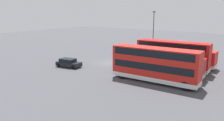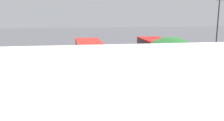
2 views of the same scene
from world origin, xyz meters
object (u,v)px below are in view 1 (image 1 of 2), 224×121
(car_hatchback_silver, at_px, (69,63))
(bus_double_decker_second, at_px, (172,55))
(box_truck_blue, at_px, (184,49))
(bus_single_deck_near_end, at_px, (179,56))
(bus_double_decker_fourth, at_px, (155,64))
(bus_single_deck_third, at_px, (167,65))
(lamp_post_tall, at_px, (153,30))

(car_hatchback_silver, bearing_deg, bus_double_decker_second, 119.52)
(bus_double_decker_second, height_order, box_truck_blue, bus_double_decker_second)
(bus_single_deck_near_end, relative_size, bus_double_decker_second, 1.03)
(bus_double_decker_fourth, xyz_separation_m, car_hatchback_silver, (0.99, -15.07, -1.75))
(bus_double_decker_second, height_order, bus_double_decker_fourth, same)
(bus_double_decker_fourth, xyz_separation_m, box_truck_blue, (-17.87, -2.04, -0.74))
(bus_double_decker_second, distance_m, bus_single_deck_third, 3.69)
(bus_single_deck_near_end, distance_m, lamp_post_tall, 11.21)
(box_truck_blue, bearing_deg, bus_single_deck_near_end, 12.79)
(car_hatchback_silver, bearing_deg, bus_single_deck_near_end, 129.00)
(bus_double_decker_second, bearing_deg, lamp_post_tall, -141.30)
(bus_single_deck_near_end, bearing_deg, lamp_post_tall, -129.28)
(box_truck_blue, bearing_deg, bus_single_deck_third, 8.89)
(bus_double_decker_second, xyz_separation_m, car_hatchback_silver, (8.29, -14.64, -1.75))
(bus_double_decker_fourth, height_order, lamp_post_tall, lamp_post_tall)
(box_truck_blue, xyz_separation_m, lamp_post_tall, (0.30, -6.62, 3.54))
(bus_single_deck_third, xyz_separation_m, bus_double_decker_fourth, (3.76, -0.16, 0.83))
(bus_single_deck_near_end, distance_m, car_hatchback_silver, 18.84)
(bus_double_decker_second, bearing_deg, bus_single_deck_third, 9.58)
(bus_single_deck_third, height_order, bus_double_decker_fourth, bus_double_decker_fourth)
(car_hatchback_silver, bearing_deg, box_truck_blue, 145.35)
(bus_single_deck_third, distance_m, bus_double_decker_fourth, 3.85)
(bus_single_deck_third, relative_size, lamp_post_tall, 1.13)
(bus_single_deck_near_end, height_order, car_hatchback_silver, bus_single_deck_near_end)
(lamp_post_tall, bearing_deg, bus_double_decker_second, 38.70)
(bus_single_deck_near_end, xyz_separation_m, bus_double_decker_second, (3.55, 0.02, 0.83))
(car_hatchback_silver, relative_size, lamp_post_tall, 0.49)
(bus_single_deck_near_end, relative_size, lamp_post_tall, 1.28)
(lamp_post_tall, bearing_deg, box_truck_blue, 92.59)
(bus_single_deck_near_end, height_order, bus_double_decker_fourth, bus_double_decker_fourth)
(lamp_post_tall, bearing_deg, bus_single_deck_third, 32.58)
(box_truck_blue, height_order, car_hatchback_silver, box_truck_blue)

